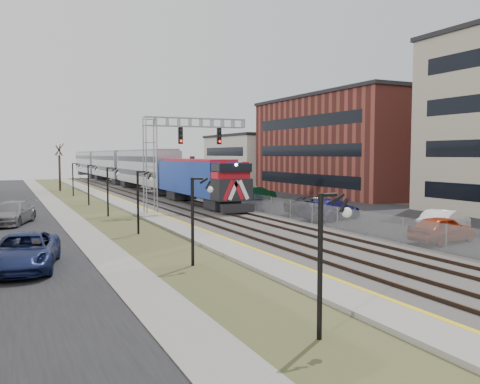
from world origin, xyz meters
TOP-DOWN VIEW (x-y plane):
  - ground at (0.00, 0.00)m, footprint 160.00×160.00m
  - street_west at (-11.50, 35.00)m, footprint 7.00×120.00m
  - sidewalk at (-7.00, 35.00)m, footprint 2.00×120.00m
  - grass_median at (-4.00, 35.00)m, footprint 4.00×120.00m
  - platform at (-1.00, 35.00)m, footprint 2.00×120.00m
  - ballast_bed at (4.00, 35.00)m, footprint 8.00×120.00m
  - parking_lot at (16.00, 35.00)m, footprint 16.00×120.00m
  - platform_edge at (-0.12, 35.00)m, footprint 0.24×120.00m
  - track_near at (2.00, 35.00)m, footprint 1.58×120.00m
  - track_far at (5.50, 35.00)m, footprint 1.58×120.00m
  - train at (5.50, 68.18)m, footprint 3.00×85.85m
  - signal_gantry at (1.22, 27.99)m, footprint 9.00×1.07m
  - lampposts at (-4.00, 18.29)m, footprint 0.14×62.14m
  - fence at (8.20, 35.00)m, footprint 0.04×120.00m
  - buildings_east at (30.00, 31.18)m, footprint 16.00×76.00m
  - car_lot_a at (10.95, 7.85)m, footprint 4.65×2.38m
  - car_lot_b at (13.00, 9.58)m, footprint 5.15×3.53m
  - car_lot_c at (11.98, 21.99)m, footprint 5.77×3.36m
  - car_lot_d at (11.16, 18.84)m, footprint 5.99×3.95m
  - car_lot_e at (10.42, 36.59)m, footprint 4.14×2.45m
  - car_lot_f at (13.83, 36.61)m, footprint 4.67×2.45m
  - car_street_a at (-10.84, 10.49)m, footprint 3.57×6.03m
  - car_street_b at (-11.09, 26.38)m, footprint 3.98×6.01m

SIDE VIEW (x-z plane):
  - ground at x=0.00m, z-range 0.00..0.00m
  - street_west at x=-11.50m, z-range 0.00..0.04m
  - parking_lot at x=16.00m, z-range 0.00..0.04m
  - grass_median at x=-4.00m, z-range 0.00..0.06m
  - sidewalk at x=-7.00m, z-range 0.00..0.08m
  - ballast_bed at x=4.00m, z-range 0.00..0.20m
  - platform at x=-1.00m, z-range 0.00..0.24m
  - platform_edge at x=-0.12m, z-range 0.24..0.25m
  - track_near at x=2.00m, z-range 0.20..0.35m
  - track_far at x=5.50m, z-range 0.20..0.35m
  - car_lot_e at x=10.42m, z-range 0.00..1.32m
  - car_lot_f at x=13.83m, z-range 0.00..1.46m
  - car_lot_c at x=11.98m, z-range 0.00..1.51m
  - car_lot_a at x=10.95m, z-range 0.00..1.51m
  - car_street_a at x=-10.84m, z-range 0.00..1.57m
  - fence at x=8.20m, z-range 0.00..1.60m
  - car_lot_b at x=13.00m, z-range 0.00..1.61m
  - car_lot_d at x=11.16m, z-range 0.00..1.61m
  - car_street_b at x=-11.09m, z-range 0.00..1.62m
  - lampposts at x=-4.00m, z-range 0.00..4.00m
  - train at x=5.50m, z-range 0.26..5.58m
  - signal_gantry at x=1.22m, z-range 1.51..9.66m
  - buildings_east at x=30.00m, z-range -1.19..13.81m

